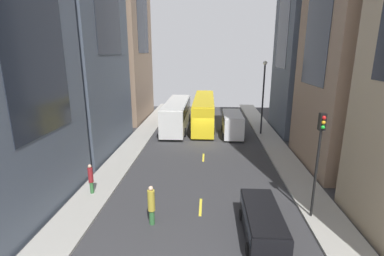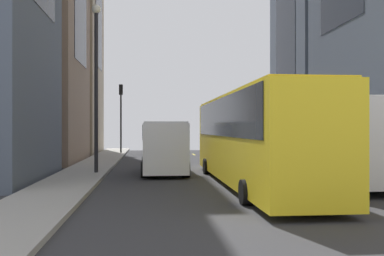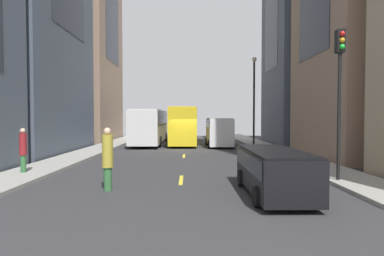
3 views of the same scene
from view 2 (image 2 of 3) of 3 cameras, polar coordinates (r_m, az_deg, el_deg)
ground_plane at (r=25.10m, az=3.18°, el=-5.24°), size 40.50×40.50×0.00m
sidewalk_west at (r=27.09m, az=18.16°, el=-4.69°), size 2.36×44.00×0.15m
sidewalk_east at (r=25.01m, az=-13.10°, el=-5.08°), size 2.36×44.00×0.15m
lane_stripe_0 at (r=45.92m, az=-0.86°, el=-2.87°), size 0.16×2.00×0.01m
lane_stripe_1 at (r=37.57m, az=0.22°, el=-3.50°), size 0.16×2.00×0.01m
lane_stripe_2 at (r=29.25m, az=1.91°, el=-4.49°), size 0.16×2.00×0.01m
lane_stripe_3 at (r=20.98m, az=4.95°, el=-6.25°), size 0.16×2.00×0.01m
lane_stripe_4 at (r=12.90m, az=11.96°, el=-10.17°), size 0.16×2.00×0.01m
building_west_0 at (r=42.25m, az=17.07°, el=11.41°), size 7.51×9.95×21.31m
city_bus_white at (r=20.23m, az=15.62°, el=-0.79°), size 2.80×11.67×3.35m
streetcar_yellow at (r=17.48m, az=7.73°, el=-0.53°), size 2.70×14.14×3.59m
delivery_van_white at (r=21.75m, az=-3.69°, el=-2.05°), size 2.25×5.63×2.58m
car_black_0 at (r=39.99m, az=-4.72°, el=-1.99°), size 1.92×4.63×1.55m
pedestrian_walking_far at (r=39.74m, az=3.67°, el=-1.58°), size 0.39×0.39×2.27m
pedestrian_crossing_mid at (r=37.86m, az=11.26°, el=-1.62°), size 0.32×0.32×2.01m
traffic_light_near_corner at (r=38.23m, az=-9.33°, el=2.96°), size 0.32×0.44×5.94m
streetlamp_near at (r=21.55m, az=-12.49°, el=7.29°), size 0.44×0.44×8.09m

